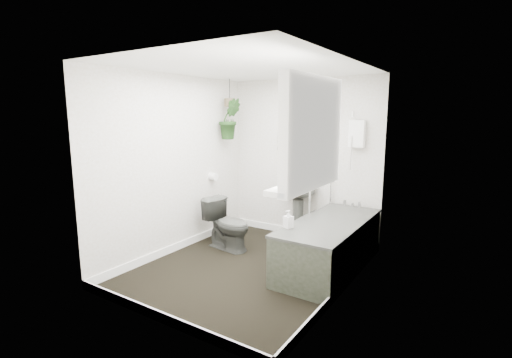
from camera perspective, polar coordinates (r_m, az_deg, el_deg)
The scene contains 22 objects.
floor at distance 4.53m, azimuth -1.06°, elevation -13.60°, with size 2.30×2.80×0.02m, color black.
ceiling at distance 4.19m, azimuth -1.16°, elevation 16.93°, with size 2.30×2.80×0.02m, color white.
wall_back at distance 5.42m, azimuth 7.24°, elevation 2.97°, with size 2.30×0.02×2.30m, color silver.
wall_front at distance 3.16m, azimuth -15.54°, elevation -2.32°, with size 2.30×0.02×2.30m, color silver.
wall_left at distance 4.94m, azimuth -12.35°, elevation 2.15°, with size 0.02×2.80×2.30m, color silver.
wall_right at distance 3.70m, azimuth 14.00°, elevation -0.49°, with size 0.02×2.80×2.30m, color silver.
skirting at distance 4.51m, azimuth -1.06°, elevation -12.90°, with size 2.30×2.80×0.10m, color white.
bathtub at distance 4.49m, azimuth 11.23°, elevation -9.90°, with size 0.72×1.72×0.58m, color #363833, non-canonical shape.
bath_screen at distance 4.84m, azimuth 10.14°, elevation 3.61°, with size 0.04×0.72×1.40m, color silver, non-canonical shape.
shower_box at distance 5.03m, azimuth 15.28°, elevation 6.74°, with size 0.20×0.10×0.35m, color white.
oval_mirror at distance 5.35m, azimuth 7.39°, elevation 6.64°, with size 0.46×0.03×0.62m, color beige.
wall_sconce at distance 5.53m, azimuth 3.55°, elevation 5.77°, with size 0.04×0.04×0.22m, color black.
toilet_roll_holder at distance 5.45m, azimuth -6.61°, elevation 0.37°, with size 0.11×0.11×0.11m, color white.
window_recess at distance 3.01m, azimuth 8.77°, elevation 6.97°, with size 0.08×1.00×0.90m, color white.
window_sill at distance 3.09m, azimuth 7.38°, elevation -0.77°, with size 0.18×1.00×0.04m, color white.
window_blinds at distance 3.03m, azimuth 7.99°, elevation 7.01°, with size 0.01×0.86×0.76m, color white.
toilet at distance 5.04m, azimuth -4.32°, elevation -6.93°, with size 0.38×0.67×0.68m, color #363833.
pedestal_sink at distance 5.39m, azimuth 6.47°, elevation -4.96°, with size 0.49×0.42×0.84m, color #363833, non-canonical shape.
sill_plant at distance 2.94m, azimuth 6.70°, elevation 1.32°, with size 0.20×0.18×0.23m, color black.
hanging_plant at distance 5.49m, azimuth -4.04°, elevation 9.19°, with size 0.32×0.26×0.59m, color black.
soap_bottle at distance 4.06m, azimuth 5.01°, elevation -6.15°, with size 0.09×0.09×0.19m, color #343030.
hanging_pot at distance 5.49m, azimuth -4.07°, elevation 11.64°, with size 0.16×0.16×0.12m, color #4C412D.
Camera 1 is at (2.32, -3.45, 1.80)m, focal length 26.00 mm.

